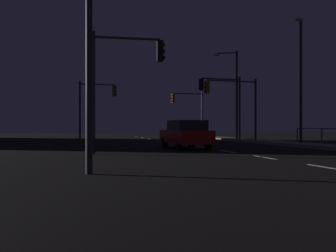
{
  "coord_description": "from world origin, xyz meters",
  "views": [
    {
      "loc": [
        -7.55,
        -1.82,
        1.25
      ],
      "look_at": [
        -1.45,
        23.53,
        1.26
      ],
      "focal_mm": 43.62,
      "sensor_mm": 36.0,
      "label": 1
    }
  ],
  "objects_px": {
    "traffic_light_overhead_east": "(96,99)",
    "street_lamp_far_end": "(301,70)",
    "traffic_light_far_left": "(125,69)",
    "car": "(186,134)",
    "traffic_light_near_left": "(222,95)",
    "traffic_light_mid_left": "(188,105)",
    "traffic_light_near_right": "(232,96)",
    "street_lamp_median": "(233,86)"
  },
  "relations": [
    {
      "from": "street_lamp_median",
      "to": "street_lamp_far_end",
      "type": "relative_size",
      "value": 0.97
    },
    {
      "from": "traffic_light_near_left",
      "to": "traffic_light_far_left",
      "type": "distance_m",
      "value": 17.15
    },
    {
      "from": "street_lamp_median",
      "to": "street_lamp_far_end",
      "type": "height_order",
      "value": "street_lamp_far_end"
    },
    {
      "from": "traffic_light_near_right",
      "to": "traffic_light_far_left",
      "type": "distance_m",
      "value": 14.41
    },
    {
      "from": "car",
      "to": "traffic_light_mid_left",
      "type": "distance_m",
      "value": 21.11
    },
    {
      "from": "traffic_light_overhead_east",
      "to": "street_lamp_far_end",
      "type": "xyz_separation_m",
      "value": [
        12.45,
        -11.48,
        1.36
      ]
    },
    {
      "from": "traffic_light_overhead_east",
      "to": "traffic_light_near_left",
      "type": "bearing_deg",
      "value": -16.49
    },
    {
      "from": "traffic_light_far_left",
      "to": "traffic_light_near_right",
      "type": "bearing_deg",
      "value": 47.9
    },
    {
      "from": "traffic_light_near_right",
      "to": "street_lamp_median",
      "type": "xyz_separation_m",
      "value": [
        2.13,
        4.94,
        1.25
      ]
    },
    {
      "from": "car",
      "to": "traffic_light_near_right",
      "type": "distance_m",
      "value": 9.78
    },
    {
      "from": "traffic_light_near_left",
      "to": "street_lamp_far_end",
      "type": "relative_size",
      "value": 0.66
    },
    {
      "from": "traffic_light_mid_left",
      "to": "street_lamp_far_end",
      "type": "relative_size",
      "value": 0.6
    },
    {
      "from": "car",
      "to": "street_lamp_far_end",
      "type": "height_order",
      "value": "street_lamp_far_end"
    },
    {
      "from": "traffic_light_far_left",
      "to": "street_lamp_far_end",
      "type": "bearing_deg",
      "value": 23.95
    },
    {
      "from": "street_lamp_median",
      "to": "car",
      "type": "bearing_deg",
      "value": -122.87
    },
    {
      "from": "traffic_light_overhead_east",
      "to": "traffic_light_near_right",
      "type": "distance_m",
      "value": 11.67
    },
    {
      "from": "street_lamp_far_end",
      "to": "traffic_light_near_left",
      "type": "bearing_deg",
      "value": 104.51
    },
    {
      "from": "traffic_light_near_left",
      "to": "traffic_light_near_right",
      "type": "xyz_separation_m",
      "value": [
        -0.4,
        -3.19,
        -0.33
      ]
    },
    {
      "from": "traffic_light_overhead_east",
      "to": "street_lamp_median",
      "type": "relative_size",
      "value": 0.65
    },
    {
      "from": "traffic_light_near_right",
      "to": "traffic_light_overhead_east",
      "type": "bearing_deg",
      "value": 147.71
    },
    {
      "from": "car",
      "to": "traffic_light_mid_left",
      "type": "bearing_deg",
      "value": 73.3
    },
    {
      "from": "traffic_light_far_left",
      "to": "traffic_light_mid_left",
      "type": "bearing_deg",
      "value": 67.15
    },
    {
      "from": "traffic_light_far_left",
      "to": "traffic_light_mid_left",
      "type": "height_order",
      "value": "traffic_light_far_left"
    },
    {
      "from": "traffic_light_overhead_east",
      "to": "traffic_light_mid_left",
      "type": "height_order",
      "value": "traffic_light_overhead_east"
    },
    {
      "from": "traffic_light_overhead_east",
      "to": "street_lamp_median",
      "type": "bearing_deg",
      "value": -6.14
    },
    {
      "from": "traffic_light_near_left",
      "to": "traffic_light_overhead_east",
      "type": "xyz_separation_m",
      "value": [
        -10.26,
        3.04,
        -0.35
      ]
    },
    {
      "from": "traffic_light_overhead_east",
      "to": "street_lamp_far_end",
      "type": "bearing_deg",
      "value": -42.69
    },
    {
      "from": "traffic_light_far_left",
      "to": "street_lamp_far_end",
      "type": "distance_m",
      "value": 13.44
    },
    {
      "from": "traffic_light_far_left",
      "to": "street_lamp_far_end",
      "type": "relative_size",
      "value": 0.68
    },
    {
      "from": "traffic_light_mid_left",
      "to": "street_lamp_median",
      "type": "distance_m",
      "value": 8.09
    },
    {
      "from": "street_lamp_far_end",
      "to": "traffic_light_mid_left",
      "type": "bearing_deg",
      "value": 97.6
    },
    {
      "from": "traffic_light_near_left",
      "to": "traffic_light_far_left",
      "type": "bearing_deg",
      "value": -125.94
    },
    {
      "from": "traffic_light_near_left",
      "to": "street_lamp_median",
      "type": "relative_size",
      "value": 0.68
    },
    {
      "from": "traffic_light_far_left",
      "to": "car",
      "type": "bearing_deg",
      "value": 40.89
    },
    {
      "from": "traffic_light_far_left",
      "to": "traffic_light_overhead_east",
      "type": "bearing_deg",
      "value": 90.68
    },
    {
      "from": "car",
      "to": "traffic_light_overhead_east",
      "type": "relative_size",
      "value": 0.88
    },
    {
      "from": "traffic_light_overhead_east",
      "to": "traffic_light_far_left",
      "type": "relative_size",
      "value": 0.92
    },
    {
      "from": "traffic_light_mid_left",
      "to": "traffic_light_near_left",
      "type": "bearing_deg",
      "value": -88.74
    },
    {
      "from": "traffic_light_far_left",
      "to": "street_lamp_median",
      "type": "bearing_deg",
      "value": 52.97
    },
    {
      "from": "traffic_light_near_left",
      "to": "traffic_light_mid_left",
      "type": "relative_size",
      "value": 1.11
    },
    {
      "from": "traffic_light_overhead_east",
      "to": "traffic_light_mid_left",
      "type": "relative_size",
      "value": 1.05
    },
    {
      "from": "traffic_light_near_left",
      "to": "traffic_light_near_right",
      "type": "distance_m",
      "value": 3.24
    }
  ]
}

